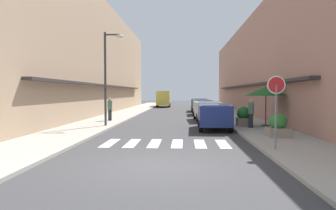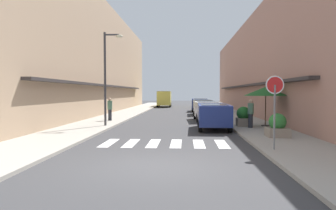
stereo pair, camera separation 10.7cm
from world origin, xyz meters
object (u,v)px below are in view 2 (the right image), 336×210
at_px(street_lamp, 108,69).
at_px(round_street_sign, 275,93).
at_px(parked_car_far, 202,105).
at_px(cafe_umbrella, 266,91).
at_px(parked_car_near, 214,114).
at_px(parked_car_mid, 207,109).
at_px(delivery_van, 164,98).
at_px(parked_car_distant, 200,103).
at_px(pedestrian_walking_near, 251,113).
at_px(pedestrian_walking_far, 110,108).
at_px(planter_corner, 277,126).
at_px(planter_midblock, 243,117).

bearing_deg(street_lamp, round_street_sign, -43.39).
height_order(parked_car_far, cafe_umbrella, cafe_umbrella).
bearing_deg(parked_car_near, parked_car_mid, 90.00).
relative_size(parked_car_mid, delivery_van, 0.75).
xyz_separation_m(parked_car_distant, round_street_sign, (1.53, -24.09, 1.20)).
height_order(round_street_sign, pedestrian_walking_near, round_street_sign).
distance_m(parked_car_near, pedestrian_walking_near, 2.12).
relative_size(parked_car_mid, parked_car_far, 1.03).
bearing_deg(pedestrian_walking_far, parked_car_near, -139.83).
xyz_separation_m(cafe_umbrella, pedestrian_walking_near, (-1.07, -0.91, -1.24)).
bearing_deg(planter_corner, parked_car_mid, 105.76).
height_order(parked_car_mid, parked_car_far, same).
bearing_deg(pedestrian_walking_far, parked_car_mid, -97.95).
xyz_separation_m(delivery_van, planter_midblock, (6.69, -27.31, -0.70)).
relative_size(cafe_umbrella, planter_midblock, 2.20).
height_order(parked_car_near, parked_car_far, same).
xyz_separation_m(parked_car_mid, parked_car_distant, (0.00, 11.75, 0.00)).
height_order(delivery_van, pedestrian_walking_near, delivery_van).
bearing_deg(parked_car_near, round_street_sign, -77.17).
relative_size(street_lamp, pedestrian_walking_near, 3.49).
distance_m(round_street_sign, cafe_umbrella, 7.85).
distance_m(parked_car_distant, planter_corner, 21.07).
bearing_deg(street_lamp, planter_midblock, 0.42).
bearing_deg(cafe_umbrella, round_street_sign, -102.25).
bearing_deg(street_lamp, delivery_van, 86.74).
relative_size(parked_car_near, parked_car_far, 1.01).
relative_size(parked_car_near, pedestrian_walking_near, 2.45).
relative_size(parked_car_near, street_lamp, 0.70).
bearing_deg(pedestrian_walking_far, parked_car_far, -63.01).
distance_m(parked_car_far, pedestrian_walking_far, 10.43).
bearing_deg(parked_car_far, planter_midblock, -80.34).
distance_m(parked_car_near, parked_car_distant, 17.37).
xyz_separation_m(parked_car_far, delivery_van, (-4.83, 16.41, 0.49)).
xyz_separation_m(delivery_van, street_lamp, (-1.56, -27.37, 2.18)).
bearing_deg(parked_car_near, parked_car_far, 90.00).
height_order(planter_midblock, pedestrian_walking_near, pedestrian_walking_near).
xyz_separation_m(parked_car_distant, planter_midblock, (1.85, -16.54, -0.22)).
bearing_deg(pedestrian_walking_far, delivery_van, -25.32).
xyz_separation_m(parked_car_far, street_lamp, (-6.39, -10.96, 2.66)).
relative_size(parked_car_far, parked_car_distant, 0.95).
bearing_deg(delivery_van, round_street_sign, -79.65).
xyz_separation_m(street_lamp, pedestrian_walking_near, (8.52, -0.73, -2.61)).
height_order(parked_car_far, parked_car_distant, same).
xyz_separation_m(delivery_van, cafe_umbrella, (8.03, -27.20, 0.81)).
height_order(round_street_sign, planter_midblock, round_street_sign).
xyz_separation_m(parked_car_near, parked_car_mid, (0.00, 5.62, 0.00)).
distance_m(cafe_umbrella, pedestrian_walking_far, 10.87).
bearing_deg(street_lamp, parked_car_far, 59.74).
height_order(parked_car_mid, cafe_umbrella, cafe_umbrella).
height_order(street_lamp, cafe_umbrella, street_lamp).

